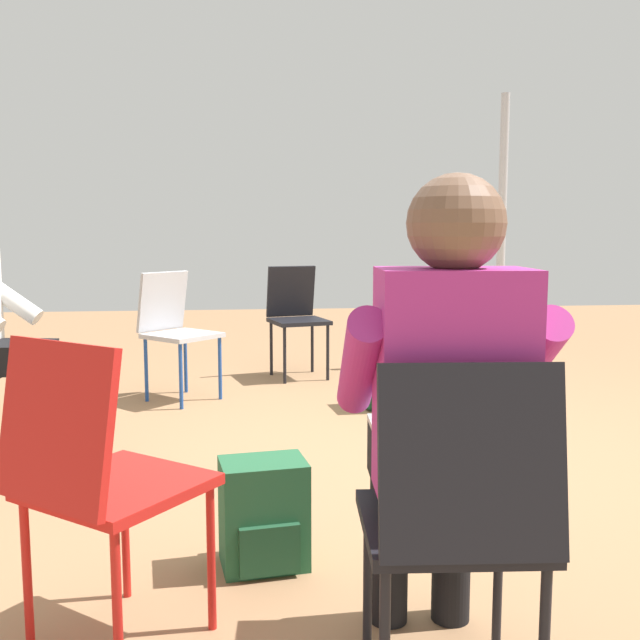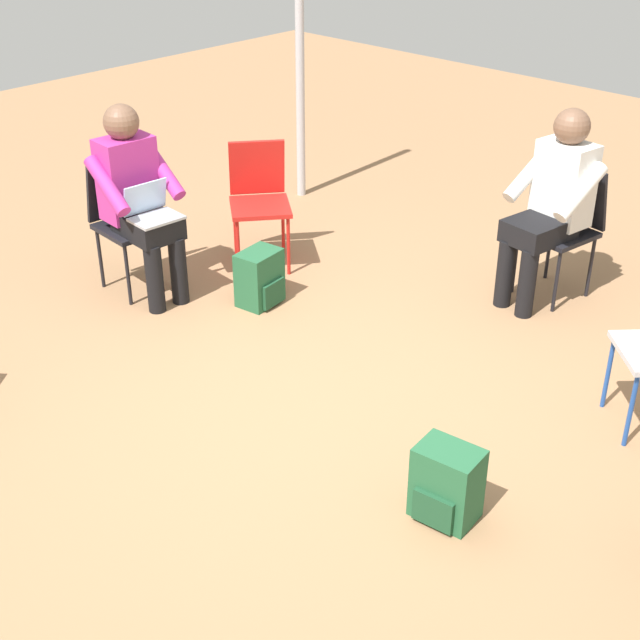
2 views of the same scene
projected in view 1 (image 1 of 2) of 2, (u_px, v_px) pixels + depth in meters
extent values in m
plane|color=#99704C|center=(398.00, 462.00, 3.45)|extent=(14.00, 14.00, 0.00)
cylinder|color=black|center=(20.00, 409.00, 3.65)|extent=(0.02, 0.02, 0.42)
cube|color=red|center=(119.00, 487.00, 1.90)|extent=(0.56, 0.56, 0.03)
cylinder|color=red|center=(125.00, 531.00, 2.16)|extent=(0.02, 0.02, 0.42)
cylinder|color=red|center=(211.00, 557.00, 1.98)|extent=(0.02, 0.02, 0.42)
cylinder|color=red|center=(27.00, 576.00, 1.87)|extent=(0.02, 0.02, 0.42)
cylinder|color=red|center=(117.00, 612.00, 1.70)|extent=(0.02, 0.02, 0.42)
cube|color=red|center=(55.00, 424.00, 1.71)|extent=(0.36, 0.31, 0.40)
cube|color=black|center=(299.00, 321.00, 5.42)|extent=(0.49, 0.49, 0.03)
cylinder|color=black|center=(328.00, 353.00, 5.35)|extent=(0.02, 0.02, 0.42)
cylinder|color=black|center=(285.00, 355.00, 5.23)|extent=(0.02, 0.02, 0.42)
cylinder|color=black|center=(312.00, 346.00, 5.66)|extent=(0.02, 0.02, 0.42)
cylinder|color=black|center=(271.00, 348.00, 5.54)|extent=(0.02, 0.02, 0.42)
cube|color=black|center=(291.00, 291.00, 5.57)|extent=(0.39, 0.18, 0.40)
cube|color=#B7B7BC|center=(183.00, 335.00, 4.68)|extent=(0.57, 0.57, 0.03)
cylinder|color=#1E4799|center=(220.00, 368.00, 4.74)|extent=(0.02, 0.02, 0.42)
cylinder|color=#1E4799|center=(181.00, 376.00, 4.47)|extent=(0.02, 0.02, 0.42)
cylinder|color=#1E4799|center=(186.00, 363.00, 4.94)|extent=(0.02, 0.02, 0.42)
cylinder|color=#1E4799|center=(146.00, 370.00, 4.68)|extent=(0.02, 0.02, 0.42)
cube|color=#B7B7BC|center=(163.00, 301.00, 4.77)|extent=(0.33, 0.34, 0.40)
cube|color=black|center=(449.00, 525.00, 1.65)|extent=(0.43, 0.43, 0.03)
cylinder|color=black|center=(368.00, 583.00, 1.84)|extent=(0.02, 0.02, 0.42)
cylinder|color=black|center=(498.00, 580.00, 1.85)|extent=(0.02, 0.02, 0.42)
cube|color=black|center=(472.00, 462.00, 1.43)|extent=(0.39, 0.12, 0.40)
cylinder|color=black|center=(389.00, 545.00, 2.02)|extent=(0.11, 0.11, 0.45)
cylinder|color=black|center=(452.00, 544.00, 2.03)|extent=(0.11, 0.11, 0.45)
cube|color=black|center=(434.00, 467.00, 1.83)|extent=(0.33, 0.44, 0.14)
cube|color=#B22D84|center=(452.00, 383.00, 1.61)|extent=(0.35, 0.24, 0.52)
sphere|color=brown|center=(456.00, 223.00, 1.56)|extent=(0.22, 0.22, 0.22)
cylinder|color=#B22D84|center=(360.00, 365.00, 1.70)|extent=(0.12, 0.40, 0.31)
cylinder|color=#B22D84|center=(526.00, 363.00, 1.71)|extent=(0.12, 0.40, 0.31)
cube|color=#9EA0A5|center=(426.00, 426.00, 1.93)|extent=(0.32, 0.24, 0.02)
cube|color=#B2D1F2|center=(435.00, 396.00, 1.80)|extent=(0.30, 0.07, 0.20)
cylinder|color=black|center=(49.00, 410.00, 3.56)|extent=(0.11, 0.11, 0.45)
cylinder|color=black|center=(33.00, 419.00, 3.38)|extent=(0.11, 0.11, 0.45)
cube|color=black|center=(5.00, 357.00, 3.45)|extent=(0.46, 0.36, 0.14)
cylinder|color=silver|center=(3.00, 294.00, 3.61)|extent=(0.40, 0.15, 0.31)
cube|color=#235B38|center=(264.00, 513.00, 2.37)|extent=(0.31, 0.24, 0.36)
cube|color=#1C492C|center=(264.00, 536.00, 2.38)|extent=(0.23, 0.28, 0.16)
cube|color=#235B38|center=(383.00, 380.00, 4.51)|extent=(0.23, 0.30, 0.36)
cube|color=#1C492C|center=(383.00, 392.00, 4.52)|extent=(0.27, 0.22, 0.16)
cylinder|color=#B2B2B7|center=(501.00, 232.00, 5.87)|extent=(0.07, 0.07, 2.22)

